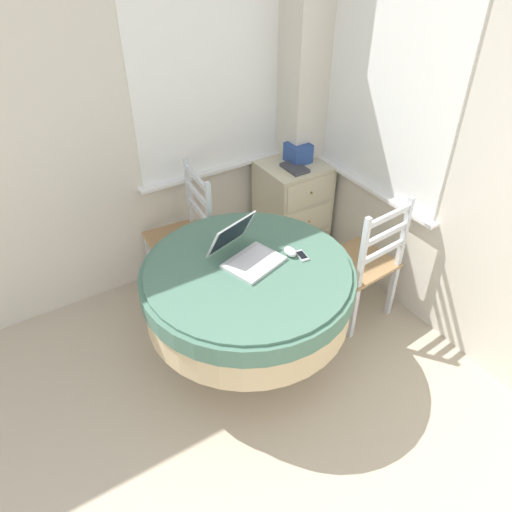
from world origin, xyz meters
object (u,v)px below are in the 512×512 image
round_dining_table (248,288)px  laptop (246,252)px  dining_chair_near_back_window (184,237)px  computer_mouse (290,252)px  corner_cabinet (292,207)px  dining_chair_near_right_window (364,263)px  storage_box (298,153)px  cell_phone (302,256)px  book_on_cabinet (295,168)px

round_dining_table → laptop: bearing=65.9°
round_dining_table → dining_chair_near_back_window: dining_chair_near_back_window is taller
computer_mouse → corner_cabinet: bearing=53.2°
dining_chair_near_right_window → storage_box: size_ratio=5.71×
cell_phone → corner_cabinet: size_ratio=0.14×
round_dining_table → cell_phone: cell_phone is taller
round_dining_table → dining_chair_near_right_window: (0.86, -0.05, -0.15)m
cell_phone → corner_cabinet: (0.62, 0.94, -0.36)m
laptop → cell_phone: (0.29, -0.15, -0.04)m
dining_chair_near_right_window → storage_box: dining_chair_near_right_window is taller
dining_chair_near_right_window → storage_box: 1.01m
laptop → computer_mouse: 0.26m
laptop → book_on_cabinet: 1.10m
storage_box → book_on_cabinet: size_ratio=0.80×
laptop → cell_phone: 0.33m
round_dining_table → dining_chair_near_right_window: 0.88m
round_dining_table → laptop: (0.03, 0.07, 0.20)m
laptop → storage_box: size_ratio=2.55×
round_dining_table → cell_phone: bearing=-13.3°
book_on_cabinet → storage_box: bearing=44.6°
corner_cabinet → book_on_cabinet: bearing=-123.7°
cell_phone → dining_chair_near_right_window: 0.62m
round_dining_table → book_on_cabinet: 1.19m
round_dining_table → corner_cabinet: 1.29m
cell_phone → storage_box: storage_box is taller
round_dining_table → computer_mouse: size_ratio=13.24×
round_dining_table → storage_box: storage_box is taller
round_dining_table → book_on_cabinet: book_on_cabinet is taller
corner_cabinet → round_dining_table: bearing=-137.3°
round_dining_table → corner_cabinet: (0.94, 0.86, -0.21)m
book_on_cabinet → cell_phone: bearing=-123.2°
cell_phone → book_on_cabinet: size_ratio=0.53×
computer_mouse → dining_chair_near_back_window: dining_chair_near_back_window is taller
cell_phone → dining_chair_near_back_window: bearing=109.7°
cell_phone → dining_chair_near_right_window: (0.54, 0.02, -0.30)m
round_dining_table → computer_mouse: (0.27, -0.03, 0.17)m
computer_mouse → corner_cabinet: (0.67, 0.89, -0.38)m
computer_mouse → cell_phone: 0.07m
dining_chair_near_back_window → dining_chair_near_right_window: bearing=-46.0°
computer_mouse → dining_chair_near_back_window: bearing=107.7°
dining_chair_near_back_window → cell_phone: bearing=-70.3°
corner_cabinet → book_on_cabinet: 0.41m
cell_phone → storage_box: bearing=55.4°
book_on_cabinet → corner_cabinet: bearing=56.3°
dining_chair_near_right_window → dining_chair_near_back_window: bearing=134.0°
laptop → dining_chair_near_back_window: laptop is taller
dining_chair_near_back_window → corner_cabinet: (0.95, 0.01, -0.06)m
storage_box → book_on_cabinet: bearing=-135.4°
laptop → round_dining_table: bearing=-114.1°
round_dining_table → corner_cabinet: bearing=42.7°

